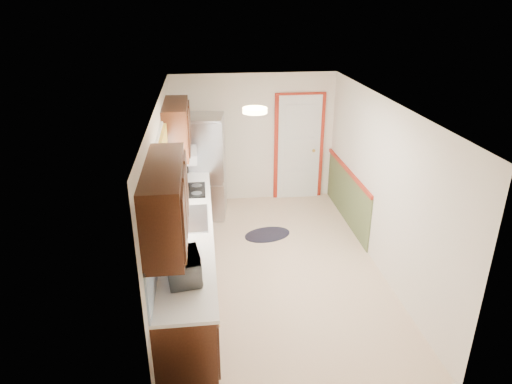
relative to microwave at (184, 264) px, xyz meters
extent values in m
cube|color=beige|center=(1.20, 1.58, -1.11)|extent=(3.20, 5.20, 0.12)
cube|color=white|center=(1.20, 1.58, 1.29)|extent=(3.20, 5.20, 0.12)
cube|color=white|center=(1.20, 4.08, 0.09)|extent=(3.20, 0.10, 2.40)
cube|color=white|center=(1.20, -0.92, 0.09)|extent=(3.20, 0.10, 2.40)
cube|color=white|center=(-0.30, 1.58, 0.09)|extent=(0.10, 5.20, 2.40)
cube|color=white|center=(2.70, 1.58, 0.09)|extent=(0.10, 5.20, 2.40)
cube|color=#35170C|center=(0.00, 1.28, -0.66)|extent=(0.60, 4.00, 0.90)
cube|color=white|center=(0.01, 1.28, -0.19)|extent=(0.63, 4.00, 0.04)
cube|color=#5C9BE1|center=(-0.29, 1.28, 0.11)|extent=(0.02, 4.00, 0.55)
cube|color=#35170C|center=(-0.12, -0.02, 0.72)|extent=(0.35, 1.40, 0.75)
cube|color=#35170C|center=(-0.12, 2.68, 0.72)|extent=(0.35, 1.20, 0.75)
cube|color=white|center=(-0.29, 1.38, 0.51)|extent=(0.02, 1.00, 0.90)
cube|color=orange|center=(-0.24, 1.38, 0.86)|extent=(0.05, 1.12, 0.24)
cube|color=#B7B7BC|center=(0.01, 1.38, -0.16)|extent=(0.52, 0.82, 0.02)
cube|color=white|center=(-0.07, 2.73, 0.27)|extent=(0.45, 0.60, 0.15)
cube|color=maroon|center=(2.05, 4.05, -0.11)|extent=(0.94, 0.05, 2.08)
cube|color=white|center=(2.05, 4.02, -0.11)|extent=(0.80, 0.04, 2.00)
cube|color=#4C5831|center=(2.69, 2.93, -0.66)|extent=(0.02, 2.30, 0.90)
cube|color=maroon|center=(2.67, 2.93, -0.19)|extent=(0.04, 2.30, 0.06)
cylinder|color=#FFD88C|center=(0.90, 1.38, 1.25)|extent=(0.30, 0.30, 0.06)
imported|color=white|center=(0.00, 0.00, 0.00)|extent=(0.34, 0.53, 0.33)
cube|color=#B7B7BC|center=(0.23, 3.48, -0.20)|extent=(0.84, 0.79, 1.81)
cylinder|color=black|center=(-0.02, 3.09, -0.29)|extent=(0.02, 0.02, 1.26)
ellipsoid|color=black|center=(1.24, 2.53, -1.10)|extent=(0.88, 0.69, 0.01)
cube|color=black|center=(0.01, 2.33, -0.16)|extent=(0.49, 0.59, 0.02)
camera|label=1|loc=(0.26, -4.05, 2.52)|focal=32.00mm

